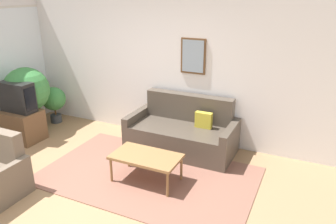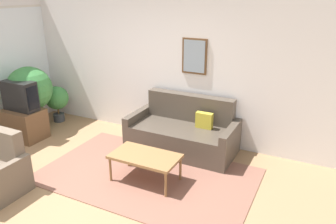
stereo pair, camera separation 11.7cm
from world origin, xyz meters
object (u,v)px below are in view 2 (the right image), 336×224
couch (183,133)px  potted_plant_tall (30,90)px  tv (20,96)px  coffee_table (145,157)px

couch → potted_plant_tall: 3.03m
tv → potted_plant_tall: bearing=110.4°
couch → potted_plant_tall: bearing=-169.2°
coffee_table → tv: size_ratio=1.50×
couch → tv: bearing=-162.5°
coffee_table → potted_plant_tall: 2.96m
coffee_table → tv: tv is taller
tv → potted_plant_tall: size_ratio=0.51×
couch → coffee_table: size_ratio=1.87×
couch → potted_plant_tall: (-2.93, -0.56, 0.52)m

